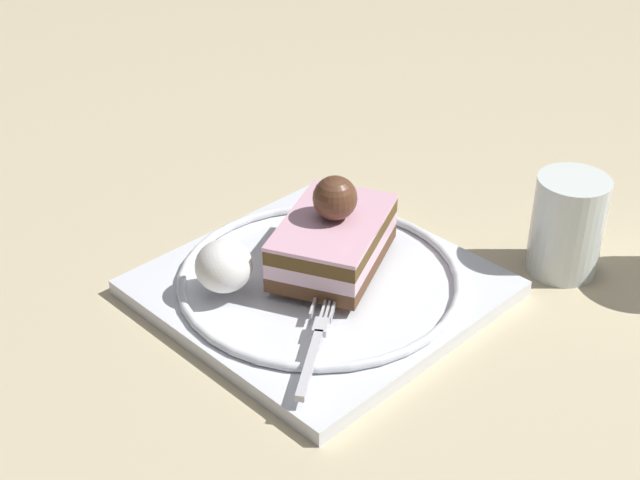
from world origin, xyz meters
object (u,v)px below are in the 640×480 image
at_px(cake_slice, 333,237).
at_px(drink_glass_near, 566,231).
at_px(dessert_plate, 320,284).
at_px(whipped_cream_dollop, 224,266).
at_px(fork, 317,339).

bearing_deg(cake_slice, drink_glass_near, -139.04).
bearing_deg(dessert_plate, cake_slice, -87.97).
xyz_separation_m(whipped_cream_dollop, drink_glass_near, (-0.18, -0.19, -0.00)).
height_order(whipped_cream_dollop, drink_glass_near, drink_glass_near).
relative_size(whipped_cream_dollop, drink_glass_near, 0.53).
xyz_separation_m(cake_slice, drink_glass_near, (-0.14, -0.12, -0.01)).
distance_m(dessert_plate, drink_glass_near, 0.19).
bearing_deg(whipped_cream_dollop, fork, 171.71).
distance_m(cake_slice, drink_glass_near, 0.18).
relative_size(cake_slice, whipped_cream_dollop, 2.88).
distance_m(dessert_plate, cake_slice, 0.04).
bearing_deg(dessert_plate, fork, 123.39).
bearing_deg(fork, dessert_plate, -56.61).
bearing_deg(fork, drink_glass_near, -114.24).
bearing_deg(dessert_plate, whipped_cream_dollop, 48.88).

